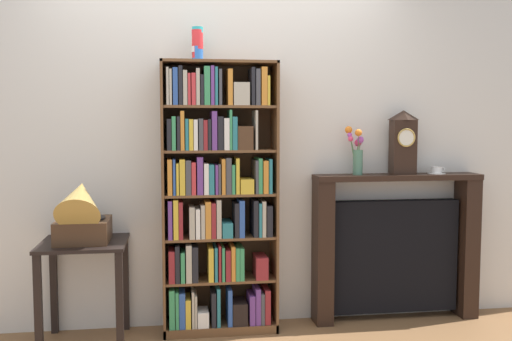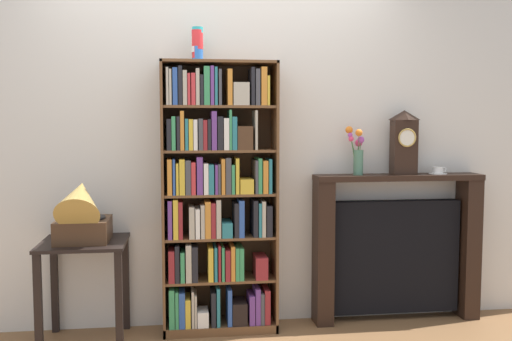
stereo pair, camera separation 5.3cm
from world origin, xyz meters
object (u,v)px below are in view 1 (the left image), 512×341
Objects in this scene: mantel_clock at (403,142)px; fireplace_mantel at (395,248)px; gramophone at (81,213)px; cup_stack at (197,44)px; flower_vase at (357,152)px; teacup_with_saucer at (437,171)px; side_table_left at (84,266)px; bookshelf at (217,202)px.

fireplace_mantel is at bearing 149.51° from mantel_clock.
mantel_clock is (2.21, 0.21, 0.43)m from gramophone.
cup_stack is 1.34m from flower_vase.
gramophone is 0.40× the size of fireplace_mantel.
teacup_with_saucer is at bearing 1.08° from cup_stack.
side_table_left is at bearing -175.15° from flower_vase.
fireplace_mantel is 0.77m from flower_vase.
side_table_left is at bearing -175.47° from fireplace_mantel.
mantel_clock is at bearing 3.91° from side_table_left.
flower_vase is at bearing 179.49° from teacup_with_saucer.
teacup_with_saucer is (0.26, 0.00, -0.21)m from mantel_clock.
fireplace_mantel is at bearing 4.53° from side_table_left.
mantel_clock reaches higher than fireplace_mantel.
fireplace_mantel is at bearing 2.06° from cup_stack.
side_table_left is 2.35m from mantel_clock.
mantel_clock reaches higher than gramophone.
flower_vase is 0.62m from teacup_with_saucer.
bookshelf is 4.02× the size of mantel_clock.
side_table_left is (-0.87, -0.11, -0.39)m from bookshelf.
side_table_left is 0.55× the size of fireplace_mantel.
mantel_clock is (1.46, 0.03, -0.66)m from cup_stack.
cup_stack is at bearing -178.06° from flower_vase.
bookshelf is 1.62m from teacup_with_saucer.
flower_vase is (1.00, 0.05, 0.33)m from bookshelf.
bookshelf is 1.40m from mantel_clock.
gramophone is (-0.87, -0.17, -0.03)m from bookshelf.
flower_vase reaches higher than gramophone.
mantel_clock is 0.34m from teacup_with_saucer.
bookshelf is 1.52× the size of fireplace_mantel.
bookshelf is at bearing 7.29° from side_table_left.
fireplace_mantel is at bearing 176.38° from teacup_with_saucer.
teacup_with_saucer is (2.47, 0.15, 0.58)m from side_table_left.
mantel_clock is 3.49× the size of teacup_with_saucer.
gramophone is 2.26m from mantel_clock.
side_table_left is 2.18m from fireplace_mantel.
side_table_left is 1.47× the size of mantel_clock.
gramophone is at bearing -175.06° from teacup_with_saucer.
cup_stack reaches higher than bookshelf.
flower_vase is (1.87, 0.22, 0.36)m from gramophone.
side_table_left is (-0.75, -0.12, -1.45)m from cup_stack.
teacup_with_saucer is (0.60, -0.01, -0.14)m from flower_vase.
gramophone is at bearing -174.52° from mantel_clock.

